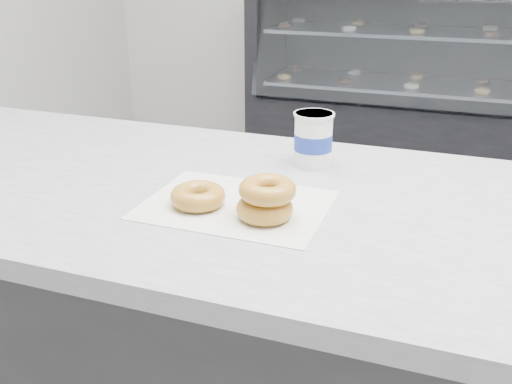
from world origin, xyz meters
TOP-DOWN VIEW (x-y plane):
  - display_case at (0.00, 2.12)m, footprint 2.40×0.74m
  - wax_paper at (-0.29, -0.67)m, footprint 0.34×0.26m
  - donut_single at (-0.36, -0.69)m, footprint 0.14×0.14m
  - donut_stack at (-0.22, -0.70)m, footprint 0.11×0.11m
  - coffee_cup at (-0.21, -0.40)m, footprint 0.11×0.11m

SIDE VIEW (x-z plane):
  - display_case at x=0.00m, z-range -0.13..1.12m
  - wax_paper at x=-0.29m, z-range 0.90..0.90m
  - donut_single at x=-0.36m, z-range 0.90..0.94m
  - donut_stack at x=-0.22m, z-range 0.90..0.97m
  - coffee_cup at x=-0.21m, z-range 0.90..1.02m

